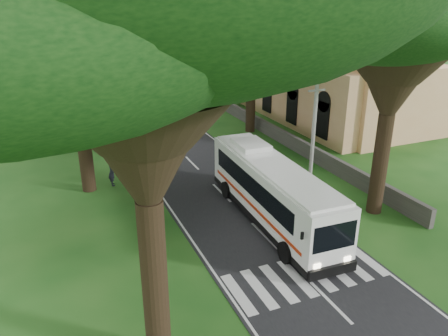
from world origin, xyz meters
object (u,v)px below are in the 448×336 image
at_px(distant_car_b, 92,81).
at_px(distant_car_c, 118,70).
at_px(pole_far, 154,56).
at_px(coach_bus, 272,190).
at_px(pedestrian, 112,172).
at_px(church, 330,71).
at_px(pole_near, 314,131).
at_px(distant_car_a, 121,98).
at_px(pole_mid, 203,79).

distance_m(distant_car_b, distant_car_c, 9.73).
relative_size(pole_far, distant_car_b, 2.20).
distance_m(pole_far, coach_bus, 42.85).
height_order(coach_bus, pedestrian, coach_bus).
height_order(church, pole_near, church).
bearing_deg(pedestrian, distant_car_a, -11.72).
xyz_separation_m(pole_near, distant_car_b, (-8.50, 43.23, -3.55)).
bearing_deg(pole_near, distant_car_c, 93.69).
bearing_deg(church, coach_bus, -132.66).
bearing_deg(church, distant_car_c, 113.59).
distance_m(church, pole_mid, 13.16).
bearing_deg(pole_far, distant_car_c, 106.15).
relative_size(pole_near, distant_car_a, 1.86).
relative_size(distant_car_b, distant_car_c, 0.70).
bearing_deg(coach_bus, distant_car_a, 96.23).
bearing_deg(pedestrian, pole_near, -117.10).
bearing_deg(pole_far, pedestrian, -109.41).
bearing_deg(distant_car_a, pole_near, 108.95).
bearing_deg(distant_car_a, distant_car_c, -93.02).
bearing_deg(coach_bus, pole_mid, 81.04).
height_order(pole_near, pole_far, same).
bearing_deg(distant_car_c, pole_near, 75.94).
bearing_deg(coach_bus, distant_car_b, 97.11).
bearing_deg(pole_mid, distant_car_b, 110.10).
relative_size(church, pole_near, 3.00).
bearing_deg(distant_car_a, coach_bus, 100.53).
distance_m(pole_mid, distant_car_b, 24.99).
bearing_deg(pole_mid, coach_bus, -100.87).
height_order(church, coach_bus, church).
distance_m(coach_bus, distant_car_a, 32.76).
distance_m(pole_far, distant_car_c, 12.41).
distance_m(pole_far, distant_car_a, 12.51).
xyz_separation_m(coach_bus, pedestrian, (-7.58, 8.77, -0.96)).
distance_m(pole_near, coach_bus, 5.52).
xyz_separation_m(church, pole_near, (-12.36, -15.55, -0.73)).
distance_m(church, distant_car_b, 34.93).
relative_size(church, pedestrian, 12.41).
bearing_deg(pole_mid, pole_far, 90.00).
height_order(pole_far, distant_car_c, pole_far).
height_order(church, distant_car_a, church).
xyz_separation_m(church, distant_car_c, (-15.68, 35.92, -4.13)).
bearing_deg(pole_mid, church, -19.81).
relative_size(pole_far, distant_car_a, 1.86).
bearing_deg(pole_far, coach_bus, -95.81).
bearing_deg(pole_far, church, -63.18).
bearing_deg(distant_car_b, pole_near, -76.89).
distance_m(pole_near, pedestrian, 13.81).
relative_size(coach_bus, distant_car_c, 2.37).
relative_size(pole_near, pole_far, 1.00).
height_order(pole_far, coach_bus, pole_far).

